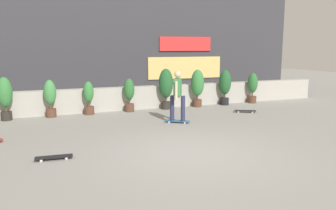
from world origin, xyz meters
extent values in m
plane|color=gray|center=(0.00, 0.00, 0.00)|extent=(48.00, 48.00, 0.00)
cube|color=#B2ADA3|center=(0.00, 6.00, 0.45)|extent=(18.00, 0.40, 0.90)
cube|color=#38383D|center=(0.00, 10.00, 3.25)|extent=(20.00, 2.00, 6.50)
cube|color=#F23333|center=(3.90, 8.96, 2.60)|extent=(2.80, 0.08, 0.70)
cube|color=#F2CC72|center=(3.90, 8.97, 1.40)|extent=(4.00, 0.06, 1.10)
cylinder|color=#2D2823|center=(-4.28, 5.55, 0.15)|extent=(0.36, 0.36, 0.30)
cylinder|color=brown|center=(-4.28, 5.55, 0.38)|extent=(0.06, 0.06, 0.15)
ellipsoid|color=#387F3D|center=(-4.28, 5.55, 0.96)|extent=(0.50, 0.50, 1.02)
cylinder|color=brown|center=(-2.84, 5.55, 0.15)|extent=(0.36, 0.36, 0.30)
cylinder|color=brown|center=(-2.84, 5.55, 0.38)|extent=(0.06, 0.06, 0.15)
ellipsoid|color=#428C47|center=(-2.84, 5.55, 0.88)|extent=(0.42, 0.42, 0.87)
cylinder|color=brown|center=(-1.52, 5.55, 0.15)|extent=(0.36, 0.36, 0.30)
cylinder|color=brown|center=(-1.52, 5.55, 0.38)|extent=(0.06, 0.06, 0.15)
ellipsoid|color=#387F3D|center=(-1.52, 5.55, 0.83)|extent=(0.38, 0.38, 0.77)
cylinder|color=brown|center=(0.01, 5.55, 0.15)|extent=(0.36, 0.36, 0.30)
cylinder|color=brown|center=(0.01, 5.55, 0.38)|extent=(0.06, 0.06, 0.15)
ellipsoid|color=#2D6B33|center=(0.01, 5.55, 0.86)|extent=(0.40, 0.40, 0.82)
cylinder|color=#2D2823|center=(1.51, 5.55, 0.15)|extent=(0.36, 0.36, 0.30)
cylinder|color=brown|center=(1.51, 5.55, 0.38)|extent=(0.06, 0.06, 0.15)
ellipsoid|color=#235B2D|center=(1.51, 5.55, 1.03)|extent=(0.57, 0.57, 1.16)
cylinder|color=brown|center=(2.90, 5.55, 0.15)|extent=(0.36, 0.36, 0.30)
cylinder|color=brown|center=(2.90, 5.55, 0.38)|extent=(0.06, 0.06, 0.15)
ellipsoid|color=#387F3D|center=(2.90, 5.55, 0.99)|extent=(0.53, 0.53, 1.09)
cylinder|color=black|center=(4.20, 5.55, 0.15)|extent=(0.36, 0.36, 0.30)
cylinder|color=brown|center=(4.20, 5.55, 0.38)|extent=(0.06, 0.06, 0.15)
ellipsoid|color=#235B2D|center=(4.20, 5.55, 0.97)|extent=(0.51, 0.51, 1.05)
cylinder|color=brown|center=(5.61, 5.55, 0.15)|extent=(0.36, 0.36, 0.30)
cylinder|color=brown|center=(5.61, 5.55, 0.38)|extent=(0.06, 0.06, 0.15)
ellipsoid|color=#2D6B33|center=(5.61, 5.55, 0.89)|extent=(0.43, 0.43, 0.87)
cube|color=#266699|center=(0.95, 3.06, 0.07)|extent=(0.77, 0.62, 0.02)
cylinder|color=silver|center=(1.21, 2.98, 0.03)|extent=(0.06, 0.06, 0.06)
cylinder|color=silver|center=(1.12, 2.85, 0.03)|extent=(0.06, 0.06, 0.06)
cylinder|color=silver|center=(0.78, 3.28, 0.03)|extent=(0.06, 0.06, 0.06)
cylinder|color=silver|center=(0.69, 3.14, 0.03)|extent=(0.06, 0.06, 0.06)
cylinder|color=#282D4C|center=(1.10, 2.96, 0.49)|extent=(0.14, 0.14, 0.82)
cylinder|color=#282D4C|center=(0.80, 3.16, 0.49)|extent=(0.14, 0.14, 0.82)
cube|color=#3F8C4C|center=(0.95, 3.06, 1.18)|extent=(0.37, 0.41, 0.56)
sphere|color=beige|center=(0.95, 3.06, 1.59)|extent=(0.22, 0.22, 0.22)
cylinder|color=beige|center=(1.08, 3.25, 1.10)|extent=(0.09, 0.09, 0.58)
cylinder|color=beige|center=(0.81, 2.87, 1.10)|extent=(0.09, 0.09, 0.58)
cube|color=black|center=(-3.03, 0.67, 0.07)|extent=(0.81, 0.26, 0.02)
cylinder|color=silver|center=(-2.76, 0.73, 0.03)|extent=(0.06, 0.03, 0.06)
cylinder|color=silver|center=(-2.78, 0.57, 0.03)|extent=(0.06, 0.03, 0.06)
cylinder|color=silver|center=(-3.28, 0.77, 0.03)|extent=(0.06, 0.03, 0.06)
cylinder|color=silver|center=(-3.30, 0.61, 0.03)|extent=(0.06, 0.03, 0.06)
cube|color=black|center=(4.04, 3.77, 0.07)|extent=(0.80, 0.56, 0.02)
cylinder|color=silver|center=(4.31, 3.72, 0.03)|extent=(0.06, 0.05, 0.06)
cylinder|color=silver|center=(4.23, 3.58, 0.03)|extent=(0.06, 0.05, 0.06)
cylinder|color=silver|center=(3.85, 3.97, 0.03)|extent=(0.06, 0.05, 0.06)
cylinder|color=silver|center=(3.77, 3.83, 0.03)|extent=(0.06, 0.05, 0.06)
camera|label=1|loc=(-3.33, -6.93, 2.45)|focal=36.40mm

